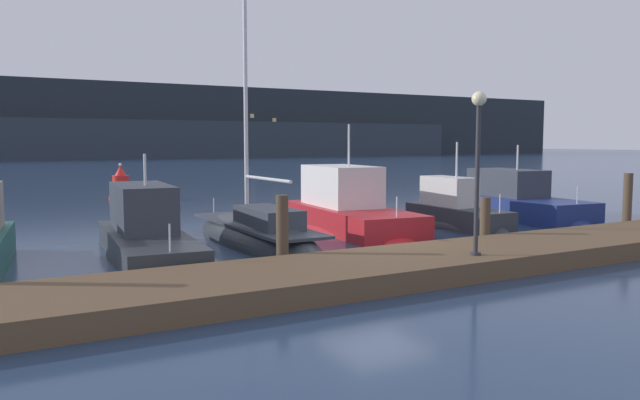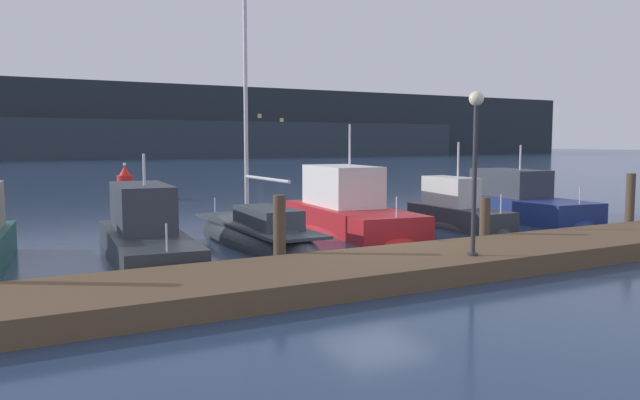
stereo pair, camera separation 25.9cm
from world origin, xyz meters
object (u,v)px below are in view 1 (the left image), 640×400
object	(u,v)px
motorboat_berth_2	(147,246)
channel_buoy	(121,186)
motorboat_berth_4	(348,217)
dock_lamppost	(478,145)
motorboat_berth_5	(456,219)
sailboat_berth_3	(256,241)
motorboat_berth_6	(517,210)

from	to	relation	value
motorboat_berth_2	channel_buoy	distance (m)	16.85
motorboat_berth_4	channel_buoy	xyz separation A→B (m)	(-4.36, 14.91, 0.26)
motorboat_berth_4	channel_buoy	size ratio (longest dim) A/B	3.95
motorboat_berth_2	dock_lamppost	world-z (taller)	dock_lamppost
motorboat_berth_2	motorboat_berth_5	world-z (taller)	motorboat_berth_5
channel_buoy	dock_lamppost	world-z (taller)	dock_lamppost
channel_buoy	motorboat_berth_2	bearing A→B (deg)	-99.47
sailboat_berth_3	motorboat_berth_4	bearing A→B (deg)	17.05
motorboat_berth_2	dock_lamppost	distance (m)	8.56
motorboat_berth_2	motorboat_berth_4	size ratio (longest dim) A/B	0.96
motorboat_berth_2	sailboat_berth_3	distance (m)	3.29
dock_lamppost	sailboat_berth_3	bearing A→B (deg)	112.51
dock_lamppost	motorboat_berth_4	bearing A→B (deg)	80.05
motorboat_berth_4	channel_buoy	distance (m)	15.54
motorboat_berth_5	motorboat_berth_2	bearing A→B (deg)	-178.01
sailboat_berth_3	dock_lamppost	bearing A→B (deg)	-67.49
motorboat_berth_5	channel_buoy	bearing A→B (deg)	115.89
motorboat_berth_4	motorboat_berth_6	bearing A→B (deg)	-3.60
motorboat_berth_2	sailboat_berth_3	size ratio (longest dim) A/B	0.64
motorboat_berth_4	dock_lamppost	size ratio (longest dim) A/B	2.06
motorboat_berth_5	dock_lamppost	world-z (taller)	dock_lamppost
sailboat_berth_3	channel_buoy	xyz separation A→B (m)	(-0.48, 16.10, 0.59)
motorboat_berth_2	channel_buoy	xyz separation A→B (m)	(2.77, 16.62, 0.40)
motorboat_berth_4	motorboat_berth_5	size ratio (longest dim) A/B	1.50
dock_lamppost	motorboat_berth_2	bearing A→B (deg)	135.58
sailboat_berth_3	motorboat_berth_6	distance (m)	11.28
sailboat_berth_3	dock_lamppost	xyz separation A→B (m)	(2.58, -6.23, 2.78)
motorboat_berth_4	dock_lamppost	world-z (taller)	dock_lamppost
motorboat_berth_4	motorboat_berth_2	bearing A→B (deg)	-166.54
motorboat_berth_5	motorboat_berth_6	bearing A→B (deg)	12.78
motorboat_berth_5	motorboat_berth_6	xyz separation A→B (m)	(3.84, 0.87, 0.02)
motorboat_berth_2	motorboat_berth_6	distance (m)	14.55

